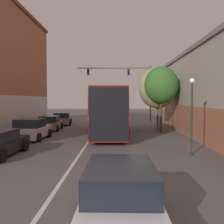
{
  "coord_description": "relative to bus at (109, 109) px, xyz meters",
  "views": [
    {
      "loc": [
        1.94,
        -2.24,
        2.87
      ],
      "look_at": [
        1.59,
        17.54,
        1.94
      ],
      "focal_mm": 42.0,
      "sensor_mm": 36.0,
      "label": 1
    }
  ],
  "objects": [
    {
      "name": "parked_car_left_near",
      "position": [
        -5.59,
        7.92,
        -1.43
      ],
      "size": [
        2.48,
        4.2,
        1.4
      ],
      "rotation": [
        0.0,
        0.0,
        1.7
      ],
      "color": "slate",
      "rests_on": "ground_plane"
    },
    {
      "name": "hatchback_foreground",
      "position": [
        0.74,
        -16.31,
        -1.41
      ],
      "size": [
        1.92,
        4.51,
        1.44
      ],
      "rotation": [
        0.0,
        0.0,
        1.57
      ],
      "color": "silver",
      "rests_on": "ground_plane"
    },
    {
      "name": "street_lamp",
      "position": [
        4.53,
        -8.22,
        0.12
      ],
      "size": [
        0.29,
        0.29,
        3.99
      ],
      "color": "#233323",
      "rests_on": "ground_plane"
    },
    {
      "name": "street_tree_near",
      "position": [
        4.54,
        1.18,
        2.05
      ],
      "size": [
        2.94,
        2.65,
        5.77
      ],
      "color": "#4C3823",
      "rests_on": "ground_plane"
    },
    {
      "name": "parked_car_left_mid",
      "position": [
        -5.7,
        2.84,
        -1.47
      ],
      "size": [
        2.21,
        4.06,
        1.34
      ],
      "rotation": [
        0.0,
        0.0,
        1.62
      ],
      "color": "slate",
      "rests_on": "ground_plane"
    },
    {
      "name": "bus",
      "position": [
        0.0,
        0.0,
        0.0
      ],
      "size": [
        3.08,
        11.76,
        3.74
      ],
      "rotation": [
        0.0,
        0.0,
        1.6
      ],
      "color": "maroon",
      "rests_on": "ground_plane"
    },
    {
      "name": "lane_center_line",
      "position": [
        -1.28,
        -1.41,
        -2.09
      ],
      "size": [
        0.14,
        48.24,
        0.01
      ],
      "color": "silver",
      "rests_on": "ground_plane"
    },
    {
      "name": "parked_car_left_distant",
      "position": [
        -5.53,
        -3.1,
        -1.39
      ],
      "size": [
        2.33,
        3.9,
        1.5
      ],
      "rotation": [
        0.0,
        0.0,
        1.52
      ],
      "color": "silver",
      "rests_on": "ground_plane"
    },
    {
      "name": "street_tree_far",
      "position": [
        4.49,
        2.67,
        1.88
      ],
      "size": [
        3.53,
        3.17,
        5.91
      ],
      "color": "brown",
      "rests_on": "ground_plane"
    },
    {
      "name": "traffic_signal_gantry",
      "position": [
        2.3,
        12.69,
        3.24
      ],
      "size": [
        9.73,
        0.36,
        7.31
      ],
      "color": "#514C47",
      "rests_on": "ground_plane"
    }
  ]
}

